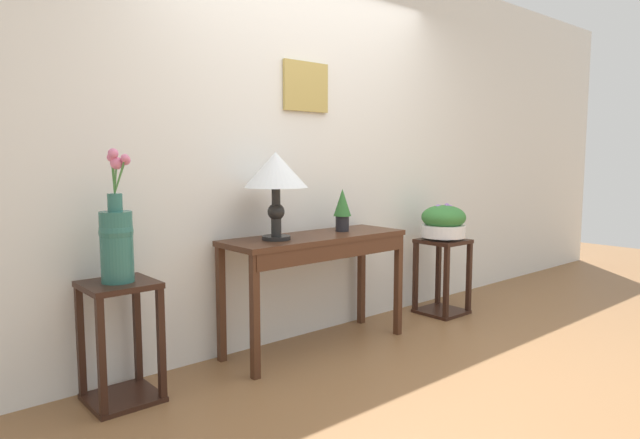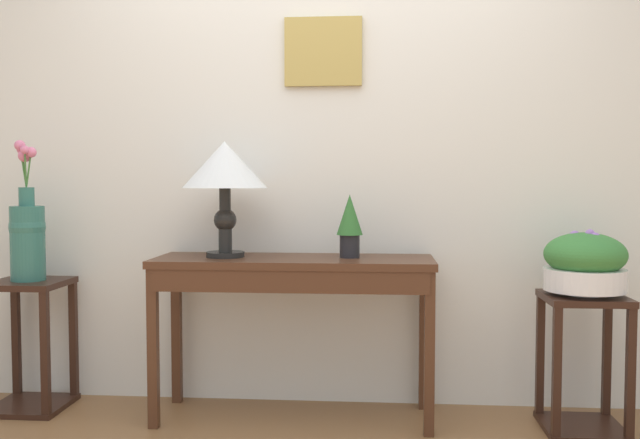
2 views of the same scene
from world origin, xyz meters
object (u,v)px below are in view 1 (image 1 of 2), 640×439
pedestal_stand_left (121,342)px  planter_bowl_wide_right (443,222)px  potted_plant_on_console (342,208)px  pedestal_stand_right (442,277)px  console_table (318,251)px  flower_vase_tall_left (117,237)px  table_lamp (276,174)px

pedestal_stand_left → planter_bowl_wide_right: planter_bowl_wide_right is taller
potted_plant_on_console → pedestal_stand_right: (1.06, -0.08, -0.63)m
console_table → planter_bowl_wide_right: 1.32m
console_table → flower_vase_tall_left: flower_vase_tall_left is taller
potted_plant_on_console → planter_bowl_wide_right: potted_plant_on_console is taller
planter_bowl_wide_right → pedestal_stand_left: bearing=178.0°
pedestal_stand_left → flower_vase_tall_left: (0.00, -0.00, 0.56)m
potted_plant_on_console → pedestal_stand_left: size_ratio=0.46×
pedestal_stand_right → pedestal_stand_left: bearing=178.0°
flower_vase_tall_left → potted_plant_on_console: bearing=-0.3°
pedestal_stand_left → pedestal_stand_right: bearing=-2.0°
table_lamp → console_table: bearing=-4.4°
console_table → pedestal_stand_left: size_ratio=2.04×
potted_plant_on_console → console_table: bearing=-169.8°
potted_plant_on_console → pedestal_stand_right: size_ratio=0.48×
console_table → potted_plant_on_console: 0.38m
potted_plant_on_console → flower_vase_tall_left: flower_vase_tall_left is taller
flower_vase_tall_left → console_table: bearing=-2.4°
table_lamp → pedestal_stand_right: size_ratio=0.88×
flower_vase_tall_left → pedestal_stand_right: size_ratio=1.10×
console_table → pedestal_stand_left: bearing=177.5°
flower_vase_tall_left → pedestal_stand_right: (2.63, -0.09, -0.57)m
potted_plant_on_console → pedestal_stand_right: 1.23m
pedestal_stand_left → planter_bowl_wide_right: bearing=-2.0°
console_table → pedestal_stand_right: bearing=-1.5°
table_lamp → flower_vase_tall_left: flower_vase_tall_left is taller
planter_bowl_wide_right → console_table: bearing=178.5°
potted_plant_on_console → pedestal_stand_right: bearing=-4.4°
pedestal_stand_left → planter_bowl_wide_right: (2.63, -0.09, 0.44)m
potted_plant_on_console → flower_vase_tall_left: bearing=179.7°
flower_vase_tall_left → planter_bowl_wide_right: (2.63, -0.09, -0.11)m
potted_plant_on_console → planter_bowl_wide_right: 1.07m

